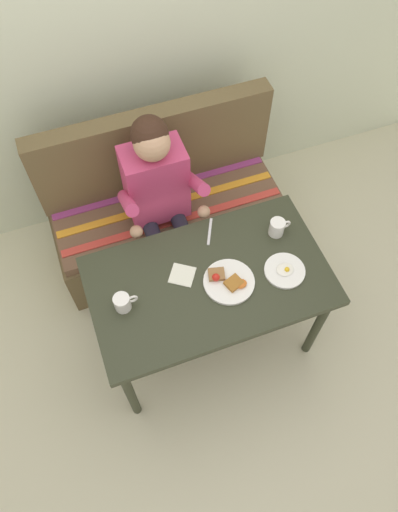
# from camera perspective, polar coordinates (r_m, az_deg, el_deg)

# --- Properties ---
(ground_plane) EXTENTS (8.00, 8.00, 0.00)m
(ground_plane) POSITION_cam_1_polar(r_m,az_deg,el_deg) (3.05, 0.98, -9.36)
(ground_plane) COLOR beige
(back_wall) EXTENTS (4.40, 0.10, 2.60)m
(back_wall) POSITION_cam_1_polar(r_m,az_deg,el_deg) (2.82, -8.65, 25.17)
(back_wall) COLOR beige
(back_wall) RESTS_ON ground
(table) EXTENTS (1.20, 0.70, 0.73)m
(table) POSITION_cam_1_polar(r_m,az_deg,el_deg) (2.46, 1.20, -3.67)
(table) COLOR #2E3221
(table) RESTS_ON ground
(couch) EXTENTS (1.44, 0.56, 1.00)m
(couch) POSITION_cam_1_polar(r_m,az_deg,el_deg) (3.12, -3.88, 5.30)
(couch) COLOR brown
(couch) RESTS_ON ground
(person) EXTENTS (0.45, 0.61, 1.21)m
(person) POSITION_cam_1_polar(r_m,az_deg,el_deg) (2.69, -4.69, 7.32)
(person) COLOR #BD3A66
(person) RESTS_ON ground
(plate_breakfast) EXTENTS (0.26, 0.26, 0.05)m
(plate_breakfast) POSITION_cam_1_polar(r_m,az_deg,el_deg) (2.37, 3.49, -2.99)
(plate_breakfast) COLOR white
(plate_breakfast) RESTS_ON table
(plate_eggs) EXTENTS (0.21, 0.21, 0.04)m
(plate_eggs) POSITION_cam_1_polar(r_m,az_deg,el_deg) (2.44, 10.13, -1.71)
(plate_eggs) COLOR white
(plate_eggs) RESTS_ON table
(coffee_mug) EXTENTS (0.12, 0.08, 0.09)m
(coffee_mug) POSITION_cam_1_polar(r_m,az_deg,el_deg) (2.31, -9.02, -5.49)
(coffee_mug) COLOR white
(coffee_mug) RESTS_ON table
(coffee_mug_second) EXTENTS (0.12, 0.08, 0.09)m
(coffee_mug_second) POSITION_cam_1_polar(r_m,az_deg,el_deg) (2.53, 9.28, 3.40)
(coffee_mug_second) COLOR white
(coffee_mug_second) RESTS_ON table
(napkin) EXTENTS (0.16, 0.16, 0.01)m
(napkin) POSITION_cam_1_polar(r_m,az_deg,el_deg) (2.40, -2.00, -2.27)
(napkin) COLOR silver
(napkin) RESTS_ON table
(fork) EXTENTS (0.09, 0.16, 0.00)m
(fork) POSITION_cam_1_polar(r_m,az_deg,el_deg) (2.54, 1.28, 2.93)
(fork) COLOR silver
(fork) RESTS_ON table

